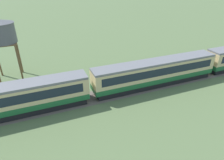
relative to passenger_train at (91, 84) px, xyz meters
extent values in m
plane|color=#566B42|center=(4.88, -0.12, -2.33)|extent=(600.00, 600.00, 0.00)
cylinder|color=black|center=(25.46, 0.72, -1.88)|extent=(0.90, 0.18, 0.90)
cube|color=#1E6033|center=(10.60, 0.00, -1.03)|extent=(20.83, 2.89, 0.80)
cube|color=#D1B784|center=(10.60, 0.00, 0.47)|extent=(20.83, 2.89, 2.19)
cube|color=#192330|center=(10.60, 0.00, 0.58)|extent=(19.17, 2.93, 1.23)
cube|color=slate|center=(10.60, 0.00, 1.72)|extent=(20.83, 2.72, 0.30)
cube|color=black|center=(10.60, 0.00, -1.87)|extent=(20.00, 2.48, 0.88)
cylinder|color=black|center=(17.48, -0.72, -1.88)|extent=(0.90, 0.18, 0.90)
cylinder|color=black|center=(17.48, 0.72, -1.88)|extent=(0.90, 0.18, 0.90)
cylinder|color=black|center=(3.73, -0.72, -1.88)|extent=(0.90, 0.18, 0.90)
cylinder|color=black|center=(3.73, 0.72, -1.88)|extent=(0.90, 0.18, 0.90)
cube|color=#1E6033|center=(-11.13, 0.00, -1.03)|extent=(20.83, 2.89, 0.80)
cube|color=#D1B784|center=(-11.13, 0.00, 0.47)|extent=(20.83, 2.89, 2.19)
cube|color=#192330|center=(-11.13, 0.00, 0.58)|extent=(19.17, 2.93, 1.23)
cube|color=slate|center=(-11.13, 0.00, 1.72)|extent=(20.83, 2.72, 0.30)
cube|color=black|center=(-11.13, 0.00, -1.87)|extent=(20.00, 2.48, 0.88)
cylinder|color=black|center=(-4.26, -0.72, -1.88)|extent=(0.90, 0.18, 0.90)
cylinder|color=black|center=(-4.26, 0.72, -1.88)|extent=(0.90, 0.18, 0.90)
cube|color=#665B51|center=(-5.00, 0.00, -2.32)|extent=(150.39, 3.60, 0.01)
cube|color=#4C4238|center=(-5.00, -0.72, -2.31)|extent=(150.39, 0.12, 0.04)
cube|color=#4C4238|center=(-5.00, 0.72, -2.31)|extent=(150.39, 0.12, 0.04)
cylinder|color=brown|center=(-9.25, 13.00, 0.75)|extent=(0.28, 0.28, 6.15)
cylinder|color=brown|center=(-9.25, 9.62, 0.75)|extent=(0.28, 0.28, 6.15)
cube|color=brown|center=(-10.94, 11.31, 3.91)|extent=(3.88, 3.88, 0.16)
cylinder|color=#56565B|center=(-10.94, 11.31, 5.53)|extent=(4.27, 4.27, 3.08)
camera|label=1|loc=(-6.46, -23.64, 13.63)|focal=32.00mm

